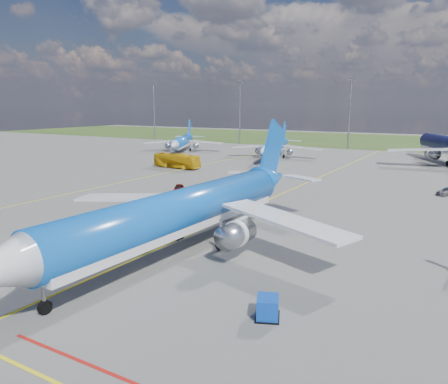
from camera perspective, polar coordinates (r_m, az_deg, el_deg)
The scene contains 12 objects.
ground at distance 44.88m, azimuth -8.34°, elevation -7.22°, with size 400.00×400.00×0.00m, color #5A5A58.
grass_strip at distance 185.60m, azimuth 21.99°, elevation 6.12°, with size 400.00×80.00×0.01m, color #2D4719.
taxiway_lines at distance 67.87m, azimuth 6.47°, elevation -0.81°, with size 60.25×160.00×0.02m.
floodlight_masts at distance 144.10m, azimuth 23.92°, elevation 9.72°, with size 202.20×0.50×22.70m.
bg_jet_nw at distance 134.93m, azimuth -5.48°, elevation 5.23°, with size 26.46×34.73×9.10m, color blue, non-canonical shape.
bg_jet_nnw at distance 118.65m, azimuth 6.57°, elevation 4.38°, with size 26.47×34.74×9.10m, color blue, non-canonical shape.
main_airliner at distance 43.36m, azimuth -5.57°, elevation -7.82°, with size 34.87×45.76×11.99m, color blue, non-canonical shape.
uld_container at distance 30.65m, azimuth 5.72°, elevation -14.77°, with size 1.45×1.81×1.45m, color #0C3DAD.
apron_bus at distance 100.25m, azimuth -6.19°, elevation 4.08°, with size 2.80×11.97×3.33m, color gold.
service_car_a at distance 72.57m, azimuth -5.94°, elevation 0.50°, with size 1.51×3.74×1.28m, color #999999.
service_car_b at distance 71.95m, azimuth -2.11°, elevation 0.52°, with size 2.36×5.12×1.42m, color #999999.
baggage_tug_c at distance 84.74m, azimuth 2.69°, elevation 1.98°, with size 2.68×4.42×0.97m.
Camera 1 is at (26.78, -33.11, 14.17)m, focal length 35.00 mm.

